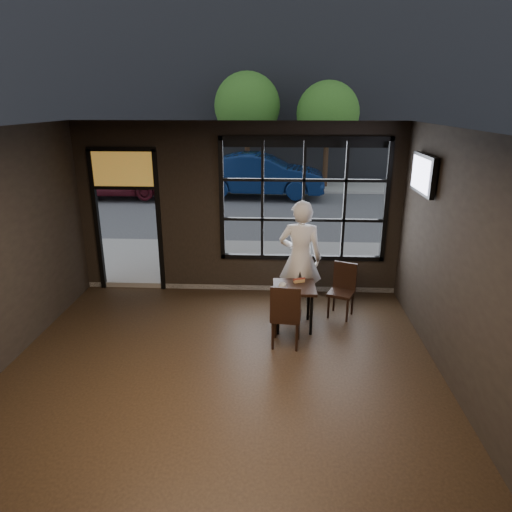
# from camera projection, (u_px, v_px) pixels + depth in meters

# --- Properties ---
(floor) EXTENTS (6.00, 7.00, 0.02)m
(floor) POSITION_uv_depth(u_px,v_px,m) (215.00, 401.00, 5.66)
(floor) COLOR black
(floor) RESTS_ON ground
(ceiling) EXTENTS (6.00, 7.00, 0.02)m
(ceiling) POSITION_uv_depth(u_px,v_px,m) (205.00, 133.00, 4.62)
(ceiling) COLOR black
(ceiling) RESTS_ON ground
(wall_right) EXTENTS (0.04, 7.00, 3.20)m
(wall_right) POSITION_uv_depth(u_px,v_px,m) (482.00, 286.00, 4.99)
(wall_right) COLOR black
(wall_right) RESTS_ON ground
(window_frame) EXTENTS (3.06, 0.12, 2.28)m
(window_frame) POSITION_uv_depth(u_px,v_px,m) (303.00, 200.00, 8.32)
(window_frame) COLOR black
(window_frame) RESTS_ON ground
(stained_transom) EXTENTS (1.20, 0.06, 0.70)m
(stained_transom) POSITION_uv_depth(u_px,v_px,m) (123.00, 169.00, 8.31)
(stained_transom) COLOR orange
(stained_transom) RESTS_ON ground
(street_asphalt) EXTENTS (60.00, 41.00, 0.04)m
(street_asphalt) POSITION_uv_depth(u_px,v_px,m) (268.00, 161.00, 28.35)
(street_asphalt) COLOR #545456
(street_asphalt) RESTS_ON ground
(building_across) EXTENTS (28.00, 12.00, 15.00)m
(building_across) POSITION_uv_depth(u_px,v_px,m) (269.00, 25.00, 24.99)
(building_across) COLOR #5B5956
(building_across) RESTS_ON ground
(cafe_table) EXTENTS (0.69, 0.69, 0.73)m
(cafe_table) POSITION_uv_depth(u_px,v_px,m) (294.00, 306.00, 7.38)
(cafe_table) COLOR black
(cafe_table) RESTS_ON floor
(chair_near) EXTENTS (0.48, 0.48, 1.01)m
(chair_near) POSITION_uv_depth(u_px,v_px,m) (286.00, 314.00, 6.80)
(chair_near) COLOR black
(chair_near) RESTS_ON floor
(chair_window) EXTENTS (0.52, 0.52, 0.93)m
(chair_window) POSITION_uv_depth(u_px,v_px,m) (341.00, 291.00, 7.72)
(chair_window) COLOR black
(chair_window) RESTS_ON floor
(man) EXTENTS (0.76, 0.54, 2.00)m
(man) POSITION_uv_depth(u_px,v_px,m) (300.00, 258.00, 7.69)
(man) COLOR silver
(man) RESTS_ON floor
(hotdog) EXTENTS (0.22, 0.14, 0.06)m
(hotdog) POSITION_uv_depth(u_px,v_px,m) (299.00, 280.00, 7.41)
(hotdog) COLOR tan
(hotdog) RESTS_ON cafe_table
(cup) EXTENTS (0.13, 0.13, 0.10)m
(cup) POSITION_uv_depth(u_px,v_px,m) (282.00, 286.00, 7.13)
(cup) COLOR silver
(cup) RESTS_ON cafe_table
(tv) EXTENTS (0.11, 1.00, 0.59)m
(tv) POSITION_uv_depth(u_px,v_px,m) (424.00, 174.00, 6.87)
(tv) COLOR black
(tv) RESTS_ON wall_right
(navy_car) EXTENTS (4.90, 1.95, 1.59)m
(navy_car) POSITION_uv_depth(u_px,v_px,m) (260.00, 175.00, 17.14)
(navy_car) COLOR #07183B
(navy_car) RESTS_ON street_asphalt
(maroon_car) EXTENTS (4.22, 1.77, 1.42)m
(maroon_car) POSITION_uv_depth(u_px,v_px,m) (113.00, 177.00, 17.05)
(maroon_car) COLOR #470E17
(maroon_car) RESTS_ON street_asphalt
(tree_left) EXTENTS (2.76, 2.76, 4.71)m
(tree_left) POSITION_uv_depth(u_px,v_px,m) (247.00, 106.00, 19.08)
(tree_left) COLOR #332114
(tree_left) RESTS_ON street_asphalt
(tree_right) EXTENTS (2.53, 2.53, 4.32)m
(tree_right) POSITION_uv_depth(u_px,v_px,m) (328.00, 114.00, 18.40)
(tree_right) COLOR #332114
(tree_right) RESTS_ON street_asphalt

